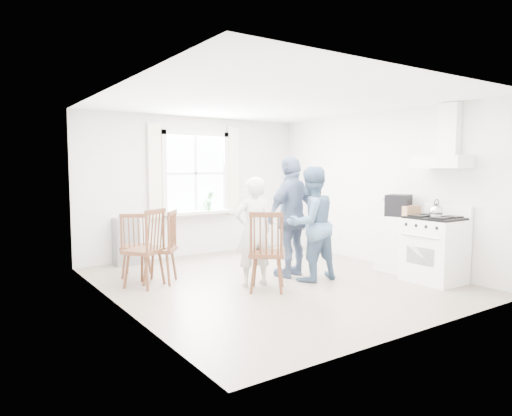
{
  "coord_description": "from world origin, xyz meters",
  "views": [
    {
      "loc": [
        -3.9,
        -5.29,
        1.66
      ],
      "look_at": [
        -0.17,
        0.2,
        1.07
      ],
      "focal_mm": 32.0,
      "sensor_mm": 36.0,
      "label": 1
    }
  ],
  "objects_px": {
    "gas_stove": "(434,249)",
    "person_right": "(292,217)",
    "windsor_chair_a": "(151,239)",
    "person_left": "(253,231)",
    "person_mid": "(311,224)",
    "windsor_chair_c": "(167,238)",
    "windsor_chair_b": "(266,243)",
    "low_cabinet": "(398,244)",
    "stereo_stack": "(398,205)"
  },
  "relations": [
    {
      "from": "windsor_chair_c",
      "to": "person_mid",
      "type": "height_order",
      "value": "person_mid"
    },
    {
      "from": "windsor_chair_a",
      "to": "windsor_chair_c",
      "type": "distance_m",
      "value": 0.3
    },
    {
      "from": "person_right",
      "to": "windsor_chair_b",
      "type": "bearing_deg",
      "value": 19.65
    },
    {
      "from": "windsor_chair_b",
      "to": "person_mid",
      "type": "distance_m",
      "value": 0.96
    },
    {
      "from": "stereo_stack",
      "to": "windsor_chair_c",
      "type": "bearing_deg",
      "value": 156.46
    },
    {
      "from": "windsor_chair_c",
      "to": "person_mid",
      "type": "bearing_deg",
      "value": -29.93
    },
    {
      "from": "windsor_chair_c",
      "to": "person_mid",
      "type": "relative_size",
      "value": 0.63
    },
    {
      "from": "gas_stove",
      "to": "person_right",
      "type": "xyz_separation_m",
      "value": [
        -1.48,
        1.45,
        0.43
      ]
    },
    {
      "from": "stereo_stack",
      "to": "person_mid",
      "type": "xyz_separation_m",
      "value": [
        -1.47,
        0.39,
        -0.23
      ]
    },
    {
      "from": "windsor_chair_a",
      "to": "windsor_chair_b",
      "type": "relative_size",
      "value": 1.01
    },
    {
      "from": "person_mid",
      "to": "windsor_chair_a",
      "type": "bearing_deg",
      "value": -22.73
    },
    {
      "from": "gas_stove",
      "to": "windsor_chair_c",
      "type": "bearing_deg",
      "value": 146.66
    },
    {
      "from": "person_mid",
      "to": "windsor_chair_c",
      "type": "bearing_deg",
      "value": -28.44
    },
    {
      "from": "person_left",
      "to": "person_mid",
      "type": "xyz_separation_m",
      "value": [
        0.86,
        -0.24,
        0.07
      ]
    },
    {
      "from": "stereo_stack",
      "to": "windsor_chair_b",
      "type": "distance_m",
      "value": 2.44
    },
    {
      "from": "windsor_chair_a",
      "to": "person_left",
      "type": "bearing_deg",
      "value": -29.55
    },
    {
      "from": "windsor_chair_c",
      "to": "windsor_chair_b",
      "type": "bearing_deg",
      "value": -54.39
    },
    {
      "from": "windsor_chair_b",
      "to": "person_right",
      "type": "xyz_separation_m",
      "value": [
        0.87,
        0.55,
        0.25
      ]
    },
    {
      "from": "windsor_chair_a",
      "to": "person_left",
      "type": "xyz_separation_m",
      "value": [
        1.23,
        -0.7,
        0.09
      ]
    },
    {
      "from": "person_left",
      "to": "person_right",
      "type": "distance_m",
      "value": 0.82
    },
    {
      "from": "windsor_chair_c",
      "to": "person_mid",
      "type": "xyz_separation_m",
      "value": [
        1.8,
        -1.04,
        0.19
      ]
    },
    {
      "from": "stereo_stack",
      "to": "windsor_chair_a",
      "type": "distance_m",
      "value": 3.82
    },
    {
      "from": "gas_stove",
      "to": "low_cabinet",
      "type": "height_order",
      "value": "gas_stove"
    },
    {
      "from": "person_mid",
      "to": "person_right",
      "type": "relative_size",
      "value": 0.92
    },
    {
      "from": "windsor_chair_a",
      "to": "person_right",
      "type": "height_order",
      "value": "person_right"
    },
    {
      "from": "low_cabinet",
      "to": "person_left",
      "type": "bearing_deg",
      "value": 165.11
    },
    {
      "from": "low_cabinet",
      "to": "windsor_chair_c",
      "type": "height_order",
      "value": "windsor_chair_c"
    },
    {
      "from": "low_cabinet",
      "to": "windsor_chair_a",
      "type": "relative_size",
      "value": 0.81
    },
    {
      "from": "low_cabinet",
      "to": "stereo_stack",
      "type": "relative_size",
      "value": 1.89
    },
    {
      "from": "windsor_chair_b",
      "to": "windsor_chair_c",
      "type": "xyz_separation_m",
      "value": [
        -0.87,
        1.22,
        -0.02
      ]
    },
    {
      "from": "stereo_stack",
      "to": "windsor_chair_a",
      "type": "height_order",
      "value": "stereo_stack"
    },
    {
      "from": "gas_stove",
      "to": "windsor_chair_a",
      "type": "relative_size",
      "value": 1.01
    },
    {
      "from": "gas_stove",
      "to": "windsor_chair_b",
      "type": "relative_size",
      "value": 1.02
    },
    {
      "from": "gas_stove",
      "to": "windsor_chair_a",
      "type": "xyz_separation_m",
      "value": [
        -3.51,
        2.02,
        0.19
      ]
    },
    {
      "from": "windsor_chair_b",
      "to": "person_right",
      "type": "distance_m",
      "value": 1.06
    },
    {
      "from": "windsor_chair_c",
      "to": "windsor_chair_a",
      "type": "bearing_deg",
      "value": -160.76
    },
    {
      "from": "windsor_chair_a",
      "to": "person_mid",
      "type": "relative_size",
      "value": 0.66
    },
    {
      "from": "gas_stove",
      "to": "person_right",
      "type": "distance_m",
      "value": 2.12
    },
    {
      "from": "person_left",
      "to": "person_mid",
      "type": "bearing_deg",
      "value": 174.58
    },
    {
      "from": "gas_stove",
      "to": "windsor_chair_c",
      "type": "xyz_separation_m",
      "value": [
        -3.23,
        2.12,
        0.16
      ]
    },
    {
      "from": "windsor_chair_a",
      "to": "windsor_chair_c",
      "type": "bearing_deg",
      "value": 19.24
    },
    {
      "from": "gas_stove",
      "to": "windsor_chair_b",
      "type": "height_order",
      "value": "gas_stove"
    },
    {
      "from": "windsor_chair_c",
      "to": "person_left",
      "type": "bearing_deg",
      "value": -40.08
    },
    {
      "from": "gas_stove",
      "to": "person_right",
      "type": "height_order",
      "value": "person_right"
    },
    {
      "from": "low_cabinet",
      "to": "stereo_stack",
      "type": "height_order",
      "value": "stereo_stack"
    },
    {
      "from": "low_cabinet",
      "to": "person_mid",
      "type": "relative_size",
      "value": 0.54
    },
    {
      "from": "gas_stove",
      "to": "person_left",
      "type": "height_order",
      "value": "person_left"
    },
    {
      "from": "person_mid",
      "to": "gas_stove",
      "type": "bearing_deg",
      "value": 144.16
    },
    {
      "from": "windsor_chair_a",
      "to": "low_cabinet",
      "type": "bearing_deg",
      "value": -20.28
    },
    {
      "from": "gas_stove",
      "to": "windsor_chair_b",
      "type": "distance_m",
      "value": 2.52
    }
  ]
}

